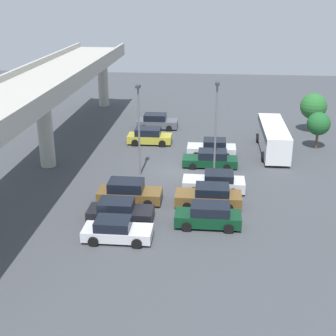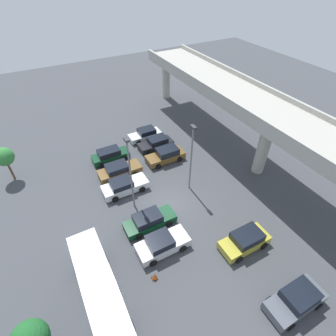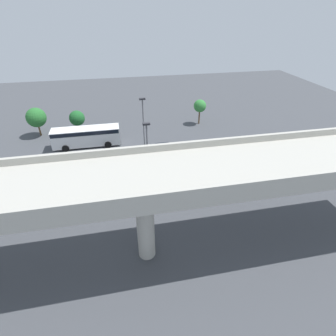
{
  "view_description": "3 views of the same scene",
  "coord_description": "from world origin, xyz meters",
  "px_view_note": "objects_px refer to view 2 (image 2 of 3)",
  "views": [
    {
      "loc": [
        -38.09,
        -2.62,
        15.11
      ],
      "look_at": [
        -1.42,
        0.85,
        0.73
      ],
      "focal_mm": 50.0,
      "sensor_mm": 36.0,
      "label": 1
    },
    {
      "loc": [
        15.61,
        -8.53,
        20.01
      ],
      "look_at": [
        -3.05,
        1.55,
        2.2
      ],
      "focal_mm": 28.0,
      "sensor_mm": 36.0,
      "label": 2
    },
    {
      "loc": [
        1.17,
        26.08,
        17.14
      ],
      "look_at": [
        -3.81,
        1.48,
        1.34
      ],
      "focal_mm": 28.0,
      "sensor_mm": 36.0,
      "label": 3
    }
  ],
  "objects_px": {
    "parked_car_3": "(124,186)",
    "parked_car_5": "(162,244)",
    "parked_car_1": "(156,143)",
    "parked_car_2": "(166,155)",
    "parked_car_9": "(119,170)",
    "lamp_post_near_aisle": "(130,170)",
    "tree_front_left": "(4,157)",
    "parked_car_4": "(149,221)",
    "parked_car_6": "(245,240)",
    "parked_car_8": "(110,155)",
    "shuttle_bus": "(100,289)",
    "parked_car_7": "(296,300)",
    "lamp_post_mid_lot": "(191,154)",
    "traffic_cone": "(154,276)",
    "parked_car_0": "(145,134)"
  },
  "relations": [
    {
      "from": "parked_car_2",
      "to": "tree_front_left",
      "type": "bearing_deg",
      "value": -17.69
    },
    {
      "from": "parked_car_4",
      "to": "tree_front_left",
      "type": "xyz_separation_m",
      "value": [
        -13.32,
        -10.67,
        2.32
      ]
    },
    {
      "from": "parked_car_4",
      "to": "parked_car_6",
      "type": "distance_m",
      "value": 8.68
    },
    {
      "from": "parked_car_1",
      "to": "parked_car_2",
      "type": "distance_m",
      "value": 2.96
    },
    {
      "from": "parked_car_0",
      "to": "lamp_post_near_aisle",
      "type": "distance_m",
      "value": 12.95
    },
    {
      "from": "lamp_post_mid_lot",
      "to": "parked_car_5",
      "type": "bearing_deg",
      "value": -48.51
    },
    {
      "from": "parked_car_0",
      "to": "parked_car_1",
      "type": "height_order",
      "value": "parked_car_1"
    },
    {
      "from": "parked_car_6",
      "to": "parked_car_0",
      "type": "bearing_deg",
      "value": -88.58
    },
    {
      "from": "lamp_post_mid_lot",
      "to": "traffic_cone",
      "type": "height_order",
      "value": "lamp_post_mid_lot"
    },
    {
      "from": "parked_car_5",
      "to": "lamp_post_mid_lot",
      "type": "distance_m",
      "value": 8.99
    },
    {
      "from": "parked_car_1",
      "to": "lamp_post_near_aisle",
      "type": "bearing_deg",
      "value": 51.1
    },
    {
      "from": "parked_car_2",
      "to": "shuttle_bus",
      "type": "distance_m",
      "value": 17.33
    },
    {
      "from": "parked_car_2",
      "to": "parked_car_3",
      "type": "xyz_separation_m",
      "value": [
        2.61,
        -6.38,
        -0.06
      ]
    },
    {
      "from": "parked_car_3",
      "to": "tree_front_left",
      "type": "distance_m",
      "value": 13.2
    },
    {
      "from": "parked_car_0",
      "to": "parked_car_3",
      "type": "xyz_separation_m",
      "value": [
        8.22,
        -6.21,
        0.06
      ]
    },
    {
      "from": "lamp_post_mid_lot",
      "to": "parked_car_0",
      "type": "bearing_deg",
      "value": -179.17
    },
    {
      "from": "parked_car_5",
      "to": "traffic_cone",
      "type": "distance_m",
      "value": 2.76
    },
    {
      "from": "parked_car_9",
      "to": "parked_car_7",
      "type": "bearing_deg",
      "value": -72.49
    },
    {
      "from": "parked_car_9",
      "to": "parked_car_3",
      "type": "bearing_deg",
      "value": -98.63
    },
    {
      "from": "parked_car_8",
      "to": "shuttle_bus",
      "type": "relative_size",
      "value": 0.49
    },
    {
      "from": "parked_car_2",
      "to": "parked_car_8",
      "type": "height_order",
      "value": "parked_car_2"
    },
    {
      "from": "traffic_cone",
      "to": "shuttle_bus",
      "type": "bearing_deg",
      "value": -95.35
    },
    {
      "from": "parked_car_2",
      "to": "traffic_cone",
      "type": "distance_m",
      "value": 15.13
    },
    {
      "from": "lamp_post_near_aisle",
      "to": "parked_car_9",
      "type": "bearing_deg",
      "value": 176.25
    },
    {
      "from": "parked_car_7",
      "to": "traffic_cone",
      "type": "relative_size",
      "value": 6.48
    },
    {
      "from": "parked_car_9",
      "to": "parked_car_8",
      "type": "bearing_deg",
      "value": 89.83
    },
    {
      "from": "parked_car_9",
      "to": "lamp_post_near_aisle",
      "type": "relative_size",
      "value": 0.59
    },
    {
      "from": "parked_car_2",
      "to": "lamp_post_near_aisle",
      "type": "height_order",
      "value": "lamp_post_near_aisle"
    },
    {
      "from": "parked_car_3",
      "to": "parked_car_5",
      "type": "xyz_separation_m",
      "value": [
        8.21,
        0.26,
        0.01
      ]
    },
    {
      "from": "parked_car_3",
      "to": "parked_car_5",
      "type": "distance_m",
      "value": 8.22
    },
    {
      "from": "parked_car_9",
      "to": "parked_car_6",
      "type": "bearing_deg",
      "value": -65.79
    },
    {
      "from": "parked_car_1",
      "to": "parked_car_7",
      "type": "xyz_separation_m",
      "value": [
        22.45,
        0.05,
        0.08
      ]
    },
    {
      "from": "parked_car_8",
      "to": "lamp_post_mid_lot",
      "type": "distance_m",
      "value": 11.16
    },
    {
      "from": "parked_car_2",
      "to": "traffic_cone",
      "type": "height_order",
      "value": "parked_car_2"
    },
    {
      "from": "parked_car_1",
      "to": "traffic_cone",
      "type": "height_order",
      "value": "parked_car_1"
    },
    {
      "from": "parked_car_7",
      "to": "parked_car_0",
      "type": "bearing_deg",
      "value": -89.18
    },
    {
      "from": "lamp_post_near_aisle",
      "to": "parked_car_5",
      "type": "bearing_deg",
      "value": 1.88
    },
    {
      "from": "parked_car_3",
      "to": "traffic_cone",
      "type": "relative_size",
      "value": 6.92
    },
    {
      "from": "lamp_post_near_aisle",
      "to": "tree_front_left",
      "type": "relative_size",
      "value": 2.0
    },
    {
      "from": "parked_car_8",
      "to": "parked_car_9",
      "type": "relative_size",
      "value": 0.92
    },
    {
      "from": "lamp_post_near_aisle",
      "to": "traffic_cone",
      "type": "distance_m",
      "value": 9.16
    },
    {
      "from": "parked_car_3",
      "to": "lamp_post_near_aisle",
      "type": "distance_m",
      "value": 4.7
    },
    {
      "from": "parked_car_8",
      "to": "parked_car_5",
      "type": "bearing_deg",
      "value": -90.62
    },
    {
      "from": "parked_car_1",
      "to": "parked_car_5",
      "type": "xyz_separation_m",
      "value": [
        13.77,
        -6.26,
        0.05
      ]
    },
    {
      "from": "parked_car_2",
      "to": "parked_car_6",
      "type": "relative_size",
      "value": 1.06
    },
    {
      "from": "shuttle_bus",
      "to": "parked_car_9",
      "type": "bearing_deg",
      "value": -25.44
    },
    {
      "from": "lamp_post_near_aisle",
      "to": "tree_front_left",
      "type": "height_order",
      "value": "lamp_post_near_aisle"
    },
    {
      "from": "parked_car_1",
      "to": "parked_car_7",
      "type": "distance_m",
      "value": 22.45
    },
    {
      "from": "parked_car_2",
      "to": "parked_car_3",
      "type": "height_order",
      "value": "parked_car_2"
    },
    {
      "from": "parked_car_6",
      "to": "parked_car_9",
      "type": "relative_size",
      "value": 0.92
    }
  ]
}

